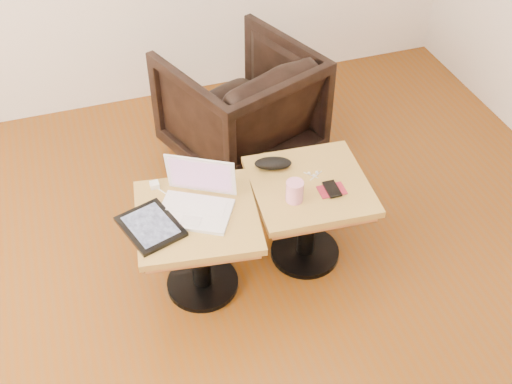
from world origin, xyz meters
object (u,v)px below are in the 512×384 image
object	(u,v)px
side_table_left	(198,233)
laptop	(197,200)
side_table_right	(309,202)
armchair	(240,106)
striped_cup	(295,191)

from	to	relation	value
side_table_left	laptop	size ratio (longest dim) A/B	1.52
side_table_right	armchair	bearing A→B (deg)	98.45
side_table_left	side_table_right	xyz separation A→B (m)	(0.53, 0.03, 0.00)
side_table_right	laptop	bearing A→B (deg)	-176.26
side_table_left	striped_cup	xyz separation A→B (m)	(0.43, -0.05, 0.17)
side_table_right	armchair	size ratio (longest dim) A/B	0.75
armchair	striped_cup	bearing A→B (deg)	66.40
laptop	side_table_right	bearing A→B (deg)	29.22
side_table_right	armchair	distance (m)	0.87
side_table_left	side_table_right	world-z (taller)	same
side_table_right	laptop	world-z (taller)	laptop
side_table_right	striped_cup	distance (m)	0.21
laptop	armchair	distance (m)	0.99
side_table_right	striped_cup	world-z (taller)	striped_cup
laptop	armchair	world-z (taller)	laptop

